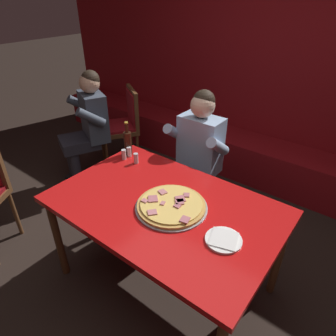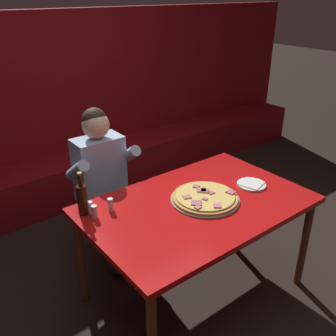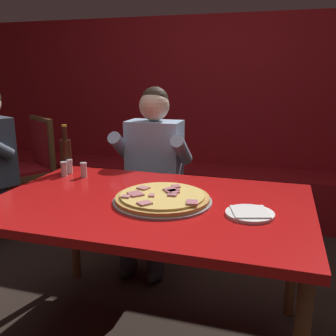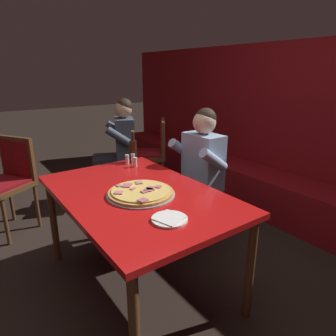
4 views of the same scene
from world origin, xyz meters
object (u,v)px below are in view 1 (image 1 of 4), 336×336
(main_dining_table, at_px, (164,212))
(diner_seated_blue_shirt, at_px, (195,155))
(plate_white_paper, at_px, (224,240))
(beer_bottle, at_px, (128,142))
(shaker_oregano, at_px, (129,152))
(pizza, at_px, (171,205))
(shaker_black_pepper, at_px, (136,159))
(dining_chair_near_right, at_px, (124,122))
(shaker_red_pepper_flakes, at_px, (124,155))
(diner_standing_companion, at_px, (87,124))

(main_dining_table, xyz_separation_m, diner_seated_blue_shirt, (-0.27, 0.78, 0.00))
(plate_white_paper, distance_m, beer_bottle, 1.21)
(shaker_oregano, bearing_deg, pizza, -25.21)
(pizza, height_order, shaker_black_pepper, shaker_black_pepper)
(plate_white_paper, height_order, shaker_oregano, shaker_oregano)
(main_dining_table, bearing_deg, diner_seated_blue_shirt, 109.21)
(plate_white_paper, height_order, dining_chair_near_right, dining_chair_near_right)
(main_dining_table, bearing_deg, plate_white_paper, -7.16)
(plate_white_paper, xyz_separation_m, shaker_black_pepper, (-0.98, 0.33, 0.03))
(beer_bottle, distance_m, dining_chair_near_right, 1.21)
(pizza, xyz_separation_m, dining_chair_near_right, (-1.59, 1.14, -0.21))
(main_dining_table, height_order, shaker_red_pepper_flakes, shaker_red_pepper_flakes)
(plate_white_paper, relative_size, dining_chair_near_right, 0.21)
(shaker_black_pepper, xyz_separation_m, shaker_red_pepper_flakes, (-0.12, -0.01, 0.00))
(shaker_black_pepper, bearing_deg, shaker_oregano, 159.70)
(pizza, xyz_separation_m, diner_seated_blue_shirt, (-0.33, 0.79, -0.09))
(shaker_black_pepper, bearing_deg, dining_chair_near_right, 139.97)
(pizza, bearing_deg, beer_bottle, 154.17)
(shaker_red_pepper_flakes, bearing_deg, diner_standing_companion, 158.29)
(shaker_black_pepper, relative_size, shaker_red_pepper_flakes, 1.00)
(beer_bottle, bearing_deg, dining_chair_near_right, 137.71)
(plate_white_paper, bearing_deg, diner_standing_companion, 161.22)
(pizza, bearing_deg, diner_seated_blue_shirt, 113.02)
(beer_bottle, relative_size, dining_chair_near_right, 0.30)
(main_dining_table, relative_size, diner_seated_blue_shirt, 1.18)
(diner_seated_blue_shirt, bearing_deg, shaker_oregano, -127.95)
(pizza, bearing_deg, shaker_oregano, 154.79)
(diner_seated_blue_shirt, distance_m, dining_chair_near_right, 1.31)
(shaker_red_pepper_flakes, bearing_deg, diner_seated_blue_shirt, 55.34)
(pizza, distance_m, shaker_oregano, 0.77)
(pizza, distance_m, beer_bottle, 0.81)
(shaker_oregano, distance_m, dining_chair_near_right, 1.23)
(shaker_oregano, bearing_deg, diner_standing_companion, 161.45)
(shaker_red_pepper_flakes, height_order, dining_chair_near_right, dining_chair_near_right)
(main_dining_table, xyz_separation_m, diner_standing_companion, (-1.59, 0.64, 0.00))
(beer_bottle, distance_m, diner_standing_companion, 0.99)
(shaker_oregano, xyz_separation_m, shaker_red_pepper_flakes, (-0.00, -0.06, 0.00))
(dining_chair_near_right, bearing_deg, shaker_oregano, -42.10)
(plate_white_paper, xyz_separation_m, dining_chair_near_right, (-2.00, 1.19, -0.20))
(shaker_red_pepper_flakes, xyz_separation_m, diner_seated_blue_shirt, (0.36, 0.52, -0.11))
(pizza, xyz_separation_m, shaker_red_pepper_flakes, (-0.69, 0.27, 0.02))
(diner_seated_blue_shirt, bearing_deg, pizza, -66.98)
(pizza, xyz_separation_m, shaker_black_pepper, (-0.57, 0.28, 0.02))
(diner_standing_companion, bearing_deg, diner_seated_blue_shirt, 5.99)
(diner_standing_companion, bearing_deg, shaker_black_pepper, -18.75)
(dining_chair_near_right, bearing_deg, shaker_red_pepper_flakes, -44.15)
(plate_white_paper, bearing_deg, diner_seated_blue_shirt, 131.59)
(shaker_oregano, distance_m, diner_standing_companion, 1.02)
(shaker_oregano, bearing_deg, shaker_red_pepper_flakes, -90.67)
(main_dining_table, bearing_deg, shaker_red_pepper_flakes, 157.58)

